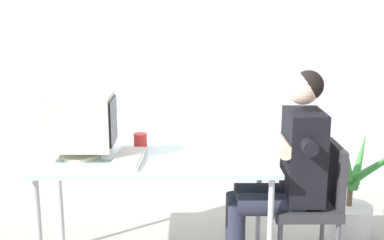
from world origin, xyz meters
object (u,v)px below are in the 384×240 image
Objects in this scene: office_chair at (314,199)px; desk at (157,168)px; crt_monitor at (79,122)px; potted_plant at (350,196)px; person_seated at (285,167)px; desk_mug at (140,141)px; keyboard at (129,158)px.

desk is at bearing 177.91° from office_chair.
crt_monitor is 2.02m from potted_plant.
desk is at bearing 177.43° from person_seated.
desk_mug reaches higher than potted_plant.
desk is 1.84× the size of potted_plant.
desk is at bearing -161.59° from potted_plant.
keyboard is at bearing 179.53° from person_seated.
potted_plant is at bearing 18.41° from desk.
person_seated is at bearing -3.71° from crt_monitor.
office_chair is at bearing -13.06° from desk_mug.
keyboard is (0.31, -0.08, -0.21)m from crt_monitor.
person_seated reaches higher than keyboard.
crt_monitor reaches higher than desk_mug.
person_seated is at bearing 180.00° from office_chair.
potted_plant is (0.59, 0.50, -0.39)m from person_seated.
office_chair reaches higher than potted_plant.
crt_monitor reaches higher than desk.
potted_plant is at bearing 12.52° from crt_monitor.
person_seated reaches higher than office_chair.
office_chair is 0.66m from potted_plant.
potted_plant reaches higher than desk.
person_seated reaches higher than desk_mug.
desk_mug is at bearing -170.91° from potted_plant.
keyboard is (-0.17, -0.03, 0.08)m from desk.
desk_mug is (-0.12, 0.22, 0.11)m from desk.
crt_monitor is at bearing 166.45° from keyboard.
person_seated is (1.28, -0.08, -0.27)m from crt_monitor.
desk is 3.46× the size of crt_monitor.
potted_plant is at bearing 9.09° from desk_mug.
keyboard is 4.26× the size of desk_mug.
desk_mug is at bearing 25.72° from crt_monitor.
desk_mug reaches higher than keyboard.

